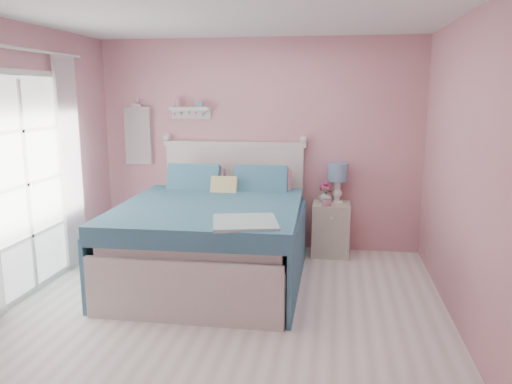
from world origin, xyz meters
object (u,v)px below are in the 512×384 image
(bed, at_px, (214,237))
(table_lamp, at_px, (338,175))
(nightstand, at_px, (331,229))
(teacup, at_px, (327,203))
(vase, at_px, (325,196))

(bed, xyz_separation_m, table_lamp, (1.29, 1.02, 0.54))
(bed, xyz_separation_m, nightstand, (1.22, 0.92, -0.11))
(bed, height_order, teacup, bed)
(nightstand, xyz_separation_m, teacup, (-0.06, -0.14, 0.36))
(vase, bearing_deg, bed, -139.93)
(table_lamp, relative_size, vase, 3.02)
(bed, distance_m, teacup, 1.43)
(bed, distance_m, table_lamp, 1.73)
(nightstand, relative_size, vase, 4.02)
(teacup, bearing_deg, table_lamp, 63.23)
(bed, relative_size, teacup, 22.61)
(bed, height_order, vase, bed)
(table_lamp, height_order, vase, table_lamp)
(nightstand, bearing_deg, teacup, -112.38)
(nightstand, height_order, teacup, teacup)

